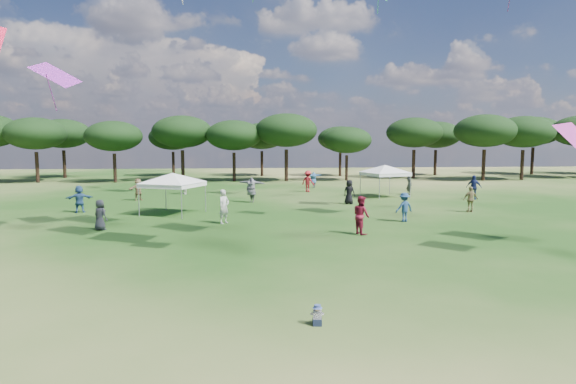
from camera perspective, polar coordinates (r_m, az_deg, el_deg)
name	(u,v)px	position (r m, az deg, el deg)	size (l,w,h in m)	color
ground	(316,360)	(10.67, 3.32, -19.26)	(140.00, 140.00, 0.00)	#224715
tree_line	(277,133)	(57.07, -1.36, 6.99)	(108.78, 17.63, 7.77)	black
tent_left	(173,175)	(30.62, -13.53, 1.98)	(5.77, 5.77, 2.87)	gray
tent_right	(385,166)	(39.52, 11.45, 2.99)	(5.90, 5.90, 2.91)	gray
toddler	(317,316)	(12.37, 3.49, -14.43)	(0.36, 0.39, 0.52)	#161F32
festival_crowd	(282,191)	(34.95, -0.77, 0.08)	(29.63, 24.18, 1.91)	#957351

